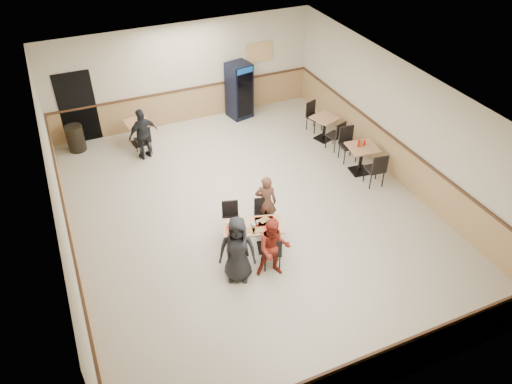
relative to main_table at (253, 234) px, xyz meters
name	(u,v)px	position (x,y,z in m)	size (l,w,h in m)	color
ground	(251,213)	(0.46, 1.15, -0.44)	(10.00, 10.00, 0.00)	beige
room_shell	(274,128)	(2.24, 3.69, 0.13)	(10.00, 10.00, 10.00)	silver
main_table	(253,234)	(0.00, 0.00, 0.00)	(1.37, 0.93, 0.67)	black
main_chairs	(251,235)	(-0.04, 0.01, -0.02)	(1.46, 1.70, 0.85)	black
diner_woman_left	(237,250)	(-0.59, -0.62, 0.31)	(0.74, 0.48, 1.50)	black
diner_woman_right	(274,248)	(0.10, -0.81, 0.25)	(0.68, 0.53, 1.39)	maroon
diner_man_opposite	(266,202)	(0.59, 0.62, 0.22)	(0.49, 0.32, 1.34)	brown
lone_diner	(143,134)	(-1.22, 4.56, 0.28)	(0.85, 0.35, 1.45)	black
tabletop_clutter	(254,226)	(0.01, -0.04, 0.24)	(1.13, 0.66, 0.12)	#B9230C
side_table_near	(361,155)	(3.76, 1.61, 0.06)	(0.79, 0.79, 0.76)	black
side_table_near_chair_south	(375,168)	(3.76, 1.00, 0.04)	(0.45, 0.45, 0.97)	black
side_table_near_chair_north	(349,145)	(3.76, 2.22, 0.04)	(0.45, 0.45, 0.97)	black
side_table_far	(325,125)	(3.73, 3.45, 0.03)	(0.84, 0.84, 0.71)	black
side_table_far_chair_south	(335,135)	(3.73, 2.88, 0.01)	(0.42, 0.42, 0.90)	black
side_table_far_chair_north	(315,117)	(3.73, 4.02, 0.01)	(0.42, 0.42, 0.90)	black
condiment_caddy	(361,143)	(3.72, 1.66, 0.41)	(0.23, 0.06, 0.20)	red
back_table	(138,129)	(-1.22, 5.35, 0.02)	(0.72, 0.72, 0.70)	black
back_table_chair_lone	(143,139)	(-1.22, 4.79, 0.00)	(0.41, 0.41, 0.88)	black
pepsi_cooler	(239,91)	(2.03, 5.74, 0.41)	(0.77, 0.77, 1.72)	black
trash_bin	(76,138)	(-2.89, 5.70, -0.07)	(0.48, 0.48, 0.75)	black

